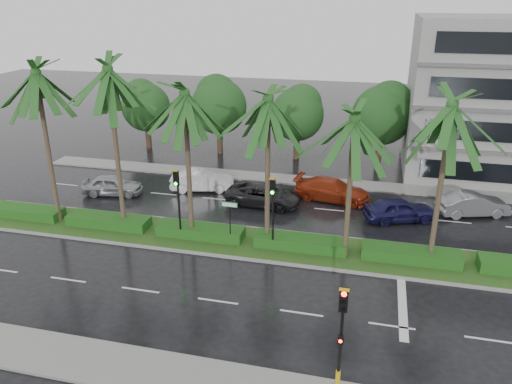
% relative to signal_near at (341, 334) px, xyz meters
% --- Properties ---
extents(ground, '(120.00, 120.00, 0.00)m').
position_rel_signal_near_xyz_m(ground, '(-6.00, 9.39, -2.50)').
color(ground, black).
rests_on(ground, ground).
extents(near_sidewalk, '(40.00, 2.40, 0.12)m').
position_rel_signal_near_xyz_m(near_sidewalk, '(-6.00, -0.81, -2.44)').
color(near_sidewalk, gray).
rests_on(near_sidewalk, ground).
extents(far_sidewalk, '(40.00, 2.00, 0.12)m').
position_rel_signal_near_xyz_m(far_sidewalk, '(-6.00, 21.39, -2.44)').
color(far_sidewalk, gray).
rests_on(far_sidewalk, ground).
extents(median, '(36.00, 4.00, 0.15)m').
position_rel_signal_near_xyz_m(median, '(-6.00, 10.39, -2.42)').
color(median, gray).
rests_on(median, ground).
extents(hedge, '(35.20, 1.40, 0.60)m').
position_rel_signal_near_xyz_m(hedge, '(-6.00, 10.39, -2.05)').
color(hedge, '#164E16').
rests_on(hedge, median).
extents(lane_markings, '(34.00, 13.06, 0.01)m').
position_rel_signal_near_xyz_m(lane_markings, '(-2.96, 8.96, -2.50)').
color(lane_markings, silver).
rests_on(lane_markings, ground).
extents(palm_row, '(26.30, 4.20, 10.39)m').
position_rel_signal_near_xyz_m(palm_row, '(-7.26, 10.41, 5.62)').
color(palm_row, '#403025').
rests_on(palm_row, median).
extents(signal_near, '(0.34, 0.45, 4.36)m').
position_rel_signal_near_xyz_m(signal_near, '(0.00, 0.00, 0.00)').
color(signal_near, black).
rests_on(signal_near, near_sidewalk).
extents(signal_median_left, '(0.34, 0.42, 4.36)m').
position_rel_signal_near_xyz_m(signal_median_left, '(-10.00, 9.69, 0.49)').
color(signal_median_left, black).
rests_on(signal_median_left, median).
extents(signal_median_right, '(0.34, 0.42, 4.36)m').
position_rel_signal_near_xyz_m(signal_median_right, '(-4.50, 9.69, 0.49)').
color(signal_median_right, black).
rests_on(signal_median_right, median).
extents(street_sign, '(0.95, 0.09, 2.60)m').
position_rel_signal_near_xyz_m(street_sign, '(-7.00, 9.87, -0.38)').
color(street_sign, black).
rests_on(street_sign, median).
extents(bg_trees, '(32.36, 4.89, 7.07)m').
position_rel_signal_near_xyz_m(bg_trees, '(-6.17, 26.98, 1.81)').
color(bg_trees, '#3E2B1C').
rests_on(bg_trees, ground).
extents(car_silver, '(2.47, 4.48, 1.44)m').
position_rel_signal_near_xyz_m(car_silver, '(-17.50, 15.45, -1.78)').
color(car_silver, '#9C9EA3').
rests_on(car_silver, ground).
extents(car_white, '(2.67, 4.83, 1.51)m').
position_rel_signal_near_xyz_m(car_white, '(-11.50, 17.78, -1.75)').
color(car_white, silver).
rests_on(car_white, ground).
extents(car_darkgrey, '(2.69, 5.26, 1.42)m').
position_rel_signal_near_xyz_m(car_darkgrey, '(-6.50, 16.20, -1.79)').
color(car_darkgrey, black).
rests_on(car_darkgrey, ground).
extents(car_red, '(2.96, 5.55, 1.53)m').
position_rel_signal_near_xyz_m(car_red, '(-2.00, 18.17, -1.74)').
color(car_red, maroon).
rests_on(car_red, ground).
extents(car_blue, '(3.21, 4.81, 1.52)m').
position_rel_signal_near_xyz_m(car_blue, '(2.50, 15.77, -1.74)').
color(car_blue, '#191746').
rests_on(car_blue, ground).
extents(car_grey, '(2.92, 4.84, 1.51)m').
position_rel_signal_near_xyz_m(car_grey, '(7.19, 17.81, -1.75)').
color(car_grey, slate).
rests_on(car_grey, ground).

